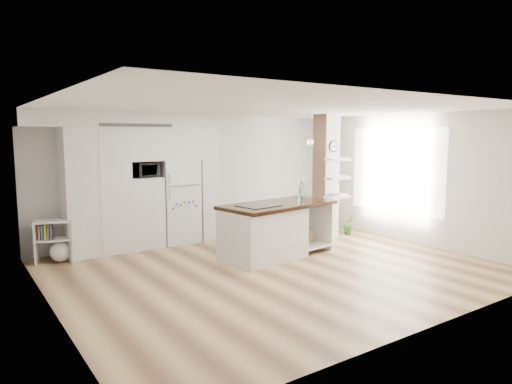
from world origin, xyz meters
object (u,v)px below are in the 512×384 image
Objects in this scene: bookshelf at (57,244)px; floor_plant_a at (349,224)px; kitchen_island at (268,230)px; refrigerator at (178,201)px.

bookshelf is 1.58× the size of floor_plant_a.
kitchen_island reaches higher than floor_plant_a.
refrigerator is at bearing 103.14° from kitchen_island.
refrigerator is 3.66× the size of floor_plant_a.
floor_plant_a is (2.70, 0.58, -0.28)m from kitchen_island.
bookshelf is at bearing 167.47° from floor_plant_a.
refrigerator is 2.28m from kitchen_island.
kitchen_island is 3.79m from bookshelf.
kitchen_island reaches higher than bookshelf.
floor_plant_a is at bearing 3.74° from kitchen_island.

